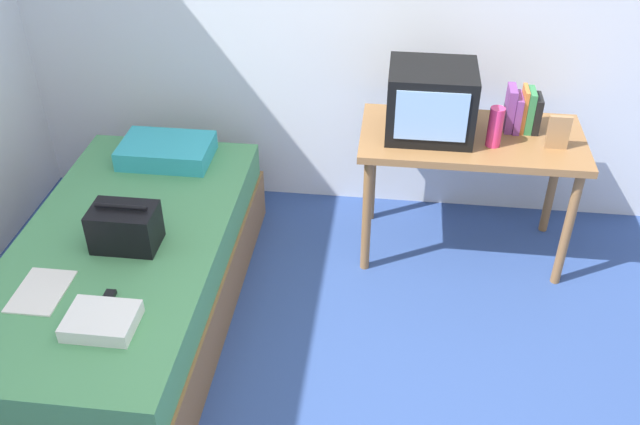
% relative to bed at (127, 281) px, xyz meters
% --- Properties ---
extents(bed, '(1.00, 2.00, 0.50)m').
position_rel_bed_xyz_m(bed, '(0.00, 0.00, 0.00)').
color(bed, olive).
rests_on(bed, ground).
extents(desk, '(1.16, 0.60, 0.74)m').
position_rel_bed_xyz_m(desk, '(1.67, 0.79, 0.40)').
color(desk, olive).
rests_on(desk, ground).
extents(tv, '(0.44, 0.39, 0.36)m').
position_rel_bed_xyz_m(tv, '(1.43, 0.79, 0.67)').
color(tv, black).
rests_on(tv, desk).
extents(water_bottle, '(0.07, 0.07, 0.21)m').
position_rel_bed_xyz_m(water_bottle, '(1.76, 0.69, 0.60)').
color(water_bottle, '#E53372').
rests_on(water_bottle, desk).
extents(book_row, '(0.18, 0.16, 0.23)m').
position_rel_bed_xyz_m(book_row, '(1.91, 0.88, 0.60)').
color(book_row, '#7A3D89').
rests_on(book_row, desk).
extents(picture_frame, '(0.11, 0.02, 0.18)m').
position_rel_bed_xyz_m(picture_frame, '(2.07, 0.70, 0.58)').
color(picture_frame, '#9E754C').
rests_on(picture_frame, desk).
extents(pillow, '(0.49, 0.33, 0.11)m').
position_rel_bed_xyz_m(pillow, '(0.01, 0.75, 0.31)').
color(pillow, '#33A8B7').
rests_on(pillow, bed).
extents(handbag, '(0.30, 0.20, 0.22)m').
position_rel_bed_xyz_m(handbag, '(0.06, -0.03, 0.36)').
color(handbag, black).
rests_on(handbag, bed).
extents(magazine, '(0.21, 0.29, 0.01)m').
position_rel_bed_xyz_m(magazine, '(-0.20, -0.40, 0.26)').
color(magazine, white).
rests_on(magazine, bed).
extents(remote_dark, '(0.04, 0.16, 0.02)m').
position_rel_bed_xyz_m(remote_dark, '(0.11, -0.44, 0.27)').
color(remote_dark, black).
rests_on(remote_dark, bed).
extents(remote_silver, '(0.04, 0.14, 0.02)m').
position_rel_bed_xyz_m(remote_silver, '(-0.16, 0.22, 0.27)').
color(remote_silver, '#B7B7BC').
rests_on(remote_silver, bed).
extents(folded_towel, '(0.28, 0.22, 0.06)m').
position_rel_bed_xyz_m(folded_towel, '(0.14, -0.57, 0.29)').
color(folded_towel, white).
rests_on(folded_towel, bed).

